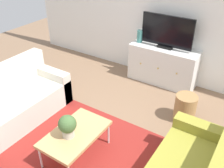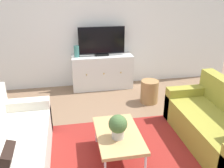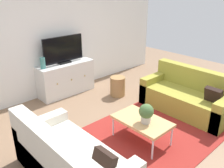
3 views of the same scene
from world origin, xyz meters
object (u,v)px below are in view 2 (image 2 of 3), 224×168
at_px(potted_plant, 118,126).
at_px(wicker_basket, 149,92).
at_px(couch_right_side, 220,127).
at_px(flat_screen_tv, 102,41).
at_px(glass_vase, 77,51).
at_px(tv_console, 102,72).
at_px(couch_left_side, 7,151).
at_px(coffee_table, 118,135).

bearing_deg(potted_plant, wicker_basket, 59.11).
relative_size(couch_right_side, potted_plant, 5.64).
relative_size(flat_screen_tv, glass_vase, 4.10).
bearing_deg(wicker_basket, tv_console, 131.17).
bearing_deg(flat_screen_tv, couch_left_side, -122.54).
height_order(coffee_table, potted_plant, potted_plant).
relative_size(tv_console, wicker_basket, 2.93).
bearing_deg(wicker_basket, coffee_table, -121.71).
distance_m(potted_plant, wicker_basket, 1.93).
relative_size(couch_right_side, tv_console, 1.34).
xyz_separation_m(couch_right_side, wicker_basket, (-0.55, 1.47, -0.06)).
height_order(potted_plant, tv_console, tv_console).
xyz_separation_m(potted_plant, flat_screen_tv, (0.18, 2.55, 0.46)).
bearing_deg(tv_console, coffee_table, -93.73).
bearing_deg(potted_plant, coffee_table, 74.62).
bearing_deg(potted_plant, couch_right_side, 5.65).
bearing_deg(flat_screen_tv, glass_vase, -177.85).
bearing_deg(tv_console, wicker_basket, -48.83).
height_order(couch_left_side, wicker_basket, couch_left_side).
bearing_deg(tv_console, glass_vase, 180.00).
bearing_deg(wicker_basket, potted_plant, -120.89).
distance_m(couch_right_side, glass_vase, 3.08).
distance_m(tv_console, glass_vase, 0.72).
xyz_separation_m(couch_left_side, flat_screen_tv, (1.53, 2.39, 0.75)).
distance_m(flat_screen_tv, glass_vase, 0.56).
bearing_deg(glass_vase, tv_console, -0.00).
xyz_separation_m(potted_plant, tv_console, (0.18, 2.53, -0.21)).
relative_size(couch_left_side, couch_right_side, 1.00).
relative_size(couch_left_side, potted_plant, 5.64).
xyz_separation_m(couch_right_side, tv_console, (-1.34, 2.37, 0.08)).
bearing_deg(glass_vase, wicker_basket, -34.29).
relative_size(couch_left_side, tv_console, 1.34).
bearing_deg(coffee_table, flat_screen_tv, 86.30).
distance_m(couch_right_side, tv_console, 2.73).
bearing_deg(wicker_basket, flat_screen_tv, 130.55).
distance_m(couch_right_side, potted_plant, 1.56).
relative_size(glass_vase, wicker_basket, 0.53).
bearing_deg(flat_screen_tv, couch_right_side, -60.79).
distance_m(tv_console, flat_screen_tv, 0.67).
height_order(couch_right_side, tv_console, couch_right_side).
bearing_deg(couch_right_side, potted_plant, -174.35).
height_order(couch_right_side, glass_vase, glass_vase).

